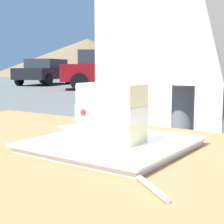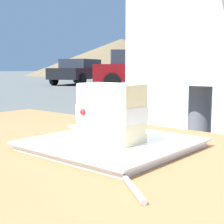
{
  "view_description": "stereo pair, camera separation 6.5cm",
  "coord_description": "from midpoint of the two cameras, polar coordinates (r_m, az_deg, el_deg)",
  "views": [
    {
      "loc": [
        -0.22,
        0.29,
        0.91
      ],
      "look_at": [
        0.14,
        -0.24,
        0.82
      ],
      "focal_mm": 54.44,
      "sensor_mm": 36.0,
      "label": 1
    },
    {
      "loc": [
        -0.27,
        0.25,
        0.91
      ],
      "look_at": [
        0.14,
        -0.24,
        0.82
      ],
      "focal_mm": 54.44,
      "sensor_mm": 36.0,
      "label": 2
    }
  ],
  "objects": [
    {
      "name": "dessert_plate",
      "position": [
        0.66,
        2.83,
        -5.43
      ],
      "size": [
        0.28,
        0.28,
        0.02
      ],
      "color": "white",
      "rests_on": "patio_table"
    },
    {
      "name": "parked_car_near",
      "position": [
        14.37,
        5.34,
        7.2
      ],
      "size": [
        4.33,
        4.13,
        1.62
      ],
      "color": "maroon",
      "rests_on": "ground"
    },
    {
      "name": "cake_slice",
      "position": [
        0.64,
        2.72,
        -0.1
      ],
      "size": [
        0.12,
        0.07,
        0.11
      ],
      "color": "beige",
      "rests_on": "dessert_plate"
    },
    {
      "name": "dessert_fork",
      "position": [
        0.49,
        5.85,
        -10.63
      ],
      "size": [
        0.14,
        0.12,
        0.01
      ],
      "color": "silver",
      "rests_on": "patio_table"
    },
    {
      "name": "paper_napkin",
      "position": [
        0.87,
        -0.5,
        -2.71
      ],
      "size": [
        0.15,
        0.11,
        0.0
      ],
      "color": "silver",
      "rests_on": "patio_table"
    },
    {
      "name": "parked_car_far",
      "position": [
        18.93,
        -5.38,
        6.88
      ],
      "size": [
        2.96,
        4.42,
        1.38
      ],
      "color": "black",
      "rests_on": "ground"
    },
    {
      "name": "parked_car_extra",
      "position": [
        23.28,
        11.63,
        7.05
      ],
      "size": [
        4.5,
        4.01,
        1.53
      ],
      "color": "maroon",
      "rests_on": "ground"
    },
    {
      "name": "distant_hill",
      "position": [
        42.8,
        1.65,
        9.21
      ],
      "size": [
        23.6,
        23.6,
        4.47
      ],
      "color": "brown",
      "rests_on": "ground"
    }
  ]
}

